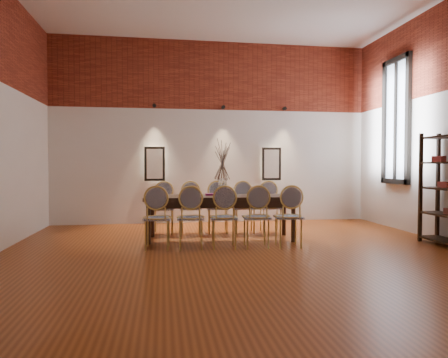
{
  "coord_description": "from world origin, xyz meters",
  "views": [
    {
      "loc": [
        -1.14,
        -5.31,
        1.27
      ],
      "look_at": [
        -0.16,
        1.0,
        1.05
      ],
      "focal_mm": 32.0,
      "sensor_mm": 36.0,
      "label": 1
    }
  ],
  "objects": [
    {
      "name": "floor",
      "position": [
        0.0,
        0.0,
        -0.01
      ],
      "size": [
        7.0,
        7.0,
        0.02
      ],
      "primitive_type": "cube",
      "color": "#904217",
      "rests_on": "ground"
    },
    {
      "name": "wall_back",
      "position": [
        0.0,
        3.55,
        2.0
      ],
      "size": [
        7.0,
        0.1,
        4.0
      ],
      "primitive_type": "cube",
      "color": "silver",
      "rests_on": "ground"
    },
    {
      "name": "wall_front",
      "position": [
        0.0,
        -3.55,
        2.0
      ],
      "size": [
        7.0,
        0.1,
        4.0
      ],
      "primitive_type": "cube",
      "color": "silver",
      "rests_on": "ground"
    },
    {
      "name": "brick_band_back",
      "position": [
        0.0,
        3.48,
        3.25
      ],
      "size": [
        7.0,
        0.02,
        1.5
      ],
      "primitive_type": "cube",
      "color": "maroon",
      "rests_on": "ground"
    },
    {
      "name": "niche_left",
      "position": [
        -1.3,
        3.45,
        1.3
      ],
      "size": [
        0.36,
        0.06,
        0.66
      ],
      "primitive_type": "cube",
      "color": "#FFEAC6",
      "rests_on": "wall_back"
    },
    {
      "name": "niche_right",
      "position": [
        1.3,
        3.45,
        1.3
      ],
      "size": [
        0.36,
        0.06,
        0.66
      ],
      "primitive_type": "cube",
      "color": "#FFEAC6",
      "rests_on": "wall_back"
    },
    {
      "name": "spot_fixture_left",
      "position": [
        -1.3,
        3.42,
        2.55
      ],
      "size": [
        0.08,
        0.1,
        0.08
      ],
      "primitive_type": "cylinder",
      "rotation": [
        1.57,
        0.0,
        0.0
      ],
      "color": "black",
      "rests_on": "wall_back"
    },
    {
      "name": "spot_fixture_mid",
      "position": [
        0.2,
        3.42,
        2.55
      ],
      "size": [
        0.08,
        0.1,
        0.08
      ],
      "primitive_type": "cylinder",
      "rotation": [
        1.57,
        0.0,
        0.0
      ],
      "color": "black",
      "rests_on": "wall_back"
    },
    {
      "name": "spot_fixture_right",
      "position": [
        1.6,
        3.42,
        2.55
      ],
      "size": [
        0.08,
        0.1,
        0.08
      ],
      "primitive_type": "cylinder",
      "rotation": [
        1.57,
        0.0,
        0.0
      ],
      "color": "black",
      "rests_on": "wall_back"
    },
    {
      "name": "window_glass",
      "position": [
        3.46,
        2.0,
        2.15
      ],
      "size": [
        0.02,
        0.78,
        2.38
      ],
      "primitive_type": "cube",
      "color": "silver",
      "rests_on": "wall_right"
    },
    {
      "name": "window_frame",
      "position": [
        3.44,
        2.0,
        2.15
      ],
      "size": [
        0.08,
        0.9,
        2.5
      ],
      "primitive_type": "cube",
      "color": "black",
      "rests_on": "wall_right"
    },
    {
      "name": "window_mullion",
      "position": [
        3.44,
        2.0,
        2.15
      ],
      "size": [
        0.06,
        0.06,
        2.4
      ],
      "primitive_type": "cube",
      "color": "black",
      "rests_on": "wall_right"
    },
    {
      "name": "dining_table",
      "position": [
        -0.16,
        1.4,
        0.38
      ],
      "size": [
        2.58,
        0.98,
        0.75
      ],
      "primitive_type": "cube",
      "rotation": [
        0.0,
        0.0,
        -0.07
      ],
      "color": "#311C13",
      "rests_on": "floor"
    },
    {
      "name": "chair_near_a",
      "position": [
        -1.21,
        0.79,
        0.47
      ],
      "size": [
        0.47,
        0.47,
        0.94
      ],
      "primitive_type": null,
      "rotation": [
        0.0,
        0.0,
        -0.07
      ],
      "color": "tan",
      "rests_on": "floor"
    },
    {
      "name": "chair_near_b",
      "position": [
        -0.71,
        0.75,
        0.47
      ],
      "size": [
        0.47,
        0.47,
        0.94
      ],
      "primitive_type": null,
      "rotation": [
        0.0,
        0.0,
        -0.07
      ],
      "color": "tan",
      "rests_on": "floor"
    },
    {
      "name": "chair_near_c",
      "position": [
        -0.21,
        0.72,
        0.47
      ],
      "size": [
        0.47,
        0.47,
        0.94
      ],
      "primitive_type": null,
      "rotation": [
        0.0,
        0.0,
        -0.07
      ],
      "color": "tan",
      "rests_on": "floor"
    },
    {
      "name": "chair_near_d",
      "position": [
        0.3,
        0.68,
        0.47
      ],
      "size": [
        0.47,
        0.47,
        0.94
      ],
      "primitive_type": null,
      "rotation": [
        0.0,
        0.0,
        -0.07
      ],
      "color": "tan",
      "rests_on": "floor"
    },
    {
      "name": "chair_near_e",
      "position": [
        0.8,
        0.65,
        0.47
      ],
      "size": [
        0.47,
        0.47,
        0.94
      ],
      "primitive_type": null,
      "rotation": [
        0.0,
        0.0,
        -0.07
      ],
      "color": "tan",
      "rests_on": "floor"
    },
    {
      "name": "chair_far_a",
      "position": [
        -1.12,
        2.16,
        0.47
      ],
      "size": [
        0.47,
        0.47,
        0.94
      ],
      "primitive_type": null,
      "rotation": [
        0.0,
        0.0,
        3.07
      ],
      "color": "tan",
      "rests_on": "floor"
    },
    {
      "name": "chair_far_b",
      "position": [
        -0.62,
        2.12,
        0.47
      ],
      "size": [
        0.47,
        0.47,
        0.94
      ],
      "primitive_type": null,
      "rotation": [
        0.0,
        0.0,
        3.07
      ],
      "color": "tan",
      "rests_on": "floor"
    },
    {
      "name": "chair_far_c",
      "position": [
        -0.11,
        2.09,
        0.47
      ],
      "size": [
        0.47,
        0.47,
        0.94
      ],
      "primitive_type": null,
      "rotation": [
        0.0,
        0.0,
        3.07
      ],
      "color": "tan",
      "rests_on": "floor"
    },
    {
      "name": "chair_far_d",
      "position": [
        0.39,
        2.05,
        0.47
      ],
      "size": [
        0.47,
        0.47,
        0.94
      ],
      "primitive_type": null,
      "rotation": [
        0.0,
        0.0,
        3.07
      ],
      "color": "tan",
      "rests_on": "floor"
    },
    {
      "name": "chair_far_e",
      "position": [
        0.9,
        2.02,
        0.47
      ],
      "size": [
        0.47,
        0.47,
        0.94
      ],
      "primitive_type": null,
      "rotation": [
        0.0,
        0.0,
        3.07
      ],
      "color": "tan",
      "rests_on": "floor"
    },
    {
      "name": "vase",
      "position": [
        -0.12,
        1.4,
        0.9
      ],
      "size": [
        0.14,
        0.14,
        0.3
      ],
      "primitive_type": "cylinder",
      "color": "silver",
      "rests_on": "dining_table"
    },
    {
      "name": "dried_branches",
      "position": [
        -0.12,
        1.4,
        1.35
      ],
      "size": [
        0.5,
        0.5,
        0.7
      ],
      "primitive_type": null,
      "color": "#4D3B31",
      "rests_on": "vase"
    },
    {
      "name": "bowl",
      "position": [
        -0.62,
        1.38,
        0.84
      ],
      "size": [
        0.24,
        0.24,
        0.18
      ],
      "primitive_type": "ellipsoid",
      "color": "brown",
      "rests_on": "dining_table"
    },
    {
      "name": "book",
      "position": [
        -0.27,
        1.54,
        0.77
      ],
      "size": [
        0.27,
        0.2,
        0.03
      ],
      "primitive_type": "cube",
      "rotation": [
        0.0,
        0.0,
        -0.07
      ],
      "color": "#82195A",
      "rests_on": "dining_table"
    }
  ]
}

